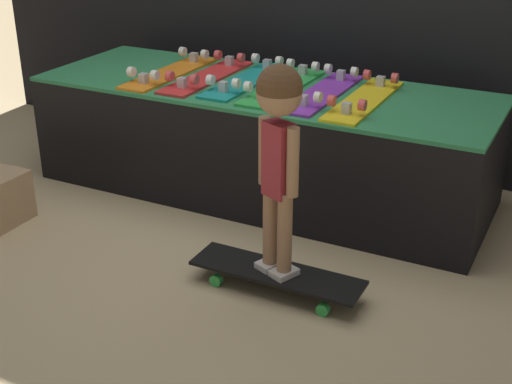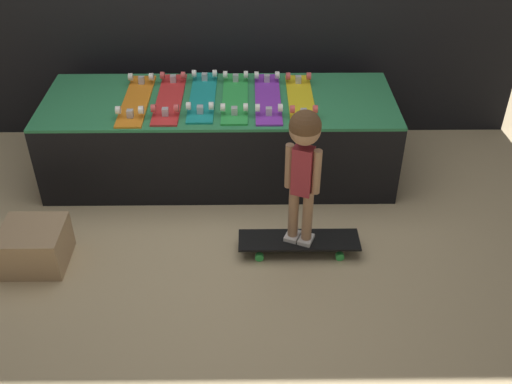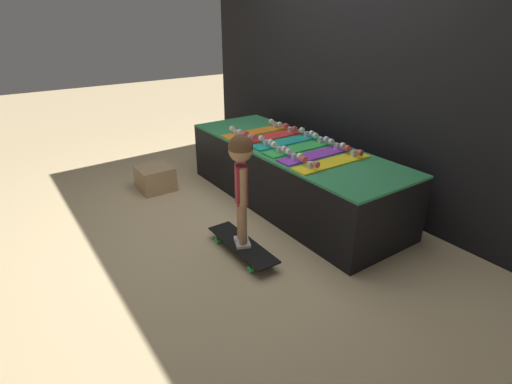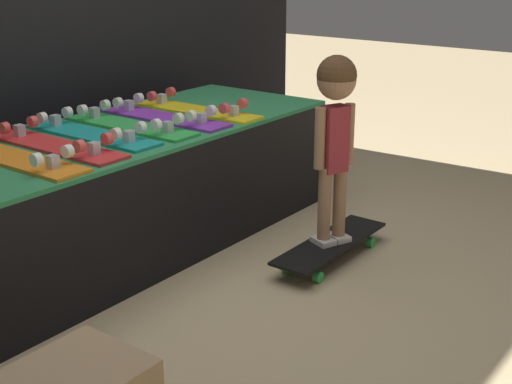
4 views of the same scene
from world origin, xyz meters
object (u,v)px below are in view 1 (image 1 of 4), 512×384
at_px(skateboard_teal_on_rack, 247,79).
at_px(skateboard_on_floor, 277,274).
at_px(skateboard_orange_on_rack, 170,71).
at_px(skateboard_purple_on_rack, 323,91).
at_px(child, 279,132).
at_px(skateboard_yellow_on_rack, 364,98).
at_px(skateboard_red_on_rack, 207,75).
at_px(skateboard_green_on_rack, 283,85).

relative_size(skateboard_teal_on_rack, skateboard_on_floor, 1.02).
height_order(skateboard_orange_on_rack, skateboard_purple_on_rack, same).
distance_m(skateboard_purple_on_rack, child, 0.92).
bearing_deg(skateboard_teal_on_rack, skateboard_purple_on_rack, -3.93).
height_order(skateboard_yellow_on_rack, skateboard_on_floor, skateboard_yellow_on_rack).
bearing_deg(child, skateboard_purple_on_rack, 123.47).
relative_size(skateboard_red_on_rack, skateboard_green_on_rack, 1.00).
height_order(skateboard_green_on_rack, skateboard_purple_on_rack, same).
height_order(skateboard_red_on_rack, skateboard_teal_on_rack, same).
bearing_deg(skateboard_green_on_rack, skateboard_purple_on_rack, -2.67).
height_order(skateboard_purple_on_rack, skateboard_on_floor, skateboard_purple_on_rack).
height_order(skateboard_orange_on_rack, child, child).
xyz_separation_m(skateboard_red_on_rack, skateboard_yellow_on_rack, (0.90, -0.02, 0.00)).
relative_size(skateboard_teal_on_rack, skateboard_yellow_on_rack, 1.00).
bearing_deg(skateboard_orange_on_rack, skateboard_on_floor, -39.29).
distance_m(skateboard_yellow_on_rack, skateboard_on_floor, 1.03).
height_order(skateboard_teal_on_rack, child, child).
xyz_separation_m(skateboard_orange_on_rack, skateboard_green_on_rack, (0.67, 0.03, 0.00)).
distance_m(skateboard_red_on_rack, skateboard_teal_on_rack, 0.23).
distance_m(skateboard_teal_on_rack, skateboard_on_floor, 1.24).
distance_m(skateboard_red_on_rack, skateboard_purple_on_rack, 0.67).
height_order(skateboard_teal_on_rack, skateboard_green_on_rack, same).
xyz_separation_m(skateboard_green_on_rack, skateboard_purple_on_rack, (0.22, -0.01, 0.00)).
relative_size(skateboard_orange_on_rack, skateboard_purple_on_rack, 1.00).
relative_size(skateboard_red_on_rack, skateboard_teal_on_rack, 1.00).
bearing_deg(skateboard_green_on_rack, skateboard_orange_on_rack, -177.42).
bearing_deg(skateboard_yellow_on_rack, skateboard_purple_on_rack, 174.58).
distance_m(skateboard_orange_on_rack, skateboard_teal_on_rack, 0.45).
bearing_deg(skateboard_on_floor, skateboard_red_on_rack, 133.33).
relative_size(skateboard_orange_on_rack, skateboard_red_on_rack, 1.00).
height_order(skateboard_orange_on_rack, skateboard_on_floor, skateboard_orange_on_rack).
distance_m(skateboard_purple_on_rack, skateboard_yellow_on_rack, 0.22).
bearing_deg(skateboard_red_on_rack, skateboard_on_floor, -46.67).
bearing_deg(skateboard_purple_on_rack, skateboard_green_on_rack, 177.33).
relative_size(skateboard_green_on_rack, skateboard_purple_on_rack, 1.00).
xyz_separation_m(skateboard_red_on_rack, skateboard_purple_on_rack, (0.67, -0.00, 0.00)).
bearing_deg(skateboard_purple_on_rack, skateboard_red_on_rack, 179.89).
bearing_deg(skateboard_orange_on_rack, skateboard_purple_on_rack, 1.27).
bearing_deg(skateboard_green_on_rack, child, -66.29).
bearing_deg(child, skateboard_orange_on_rack, 163.19).
bearing_deg(child, skateboard_red_on_rack, 155.81).
bearing_deg(skateboard_yellow_on_rack, child, -93.29).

